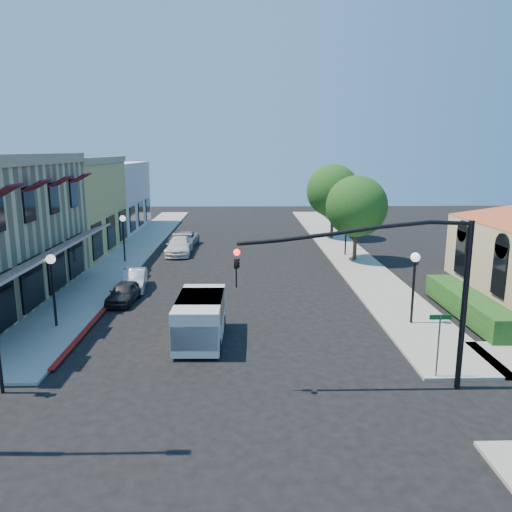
{
  "coord_description": "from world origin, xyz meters",
  "views": [
    {
      "loc": [
        0.44,
        -14.71,
        8.29
      ],
      "look_at": [
        1.09,
        11.98,
        2.6
      ],
      "focal_mm": 35.0,
      "sensor_mm": 36.0,
      "label": 1
    }
  ],
  "objects_px": {
    "street_tree_a": "(357,206)",
    "lamppost_left_near": "(52,272)",
    "signal_mast_arm": "(404,277)",
    "parked_car_b": "(134,280)",
    "street_tree_b": "(333,191)",
    "white_van": "(200,317)",
    "parked_car_d": "(184,239)",
    "parked_car_a": "(124,292)",
    "lamppost_left_far": "(123,227)",
    "parked_car_c": "(179,246)",
    "street_name_sign": "(439,336)",
    "lamppost_right_far": "(346,222)",
    "lamppost_right_near": "(415,270)"
  },
  "relations": [
    {
      "from": "street_tree_b",
      "to": "white_van",
      "type": "xyz_separation_m",
      "value": [
        -10.3,
        -25.89,
        -3.39
      ]
    },
    {
      "from": "street_tree_b",
      "to": "lamppost_right_far",
      "type": "xyz_separation_m",
      "value": [
        -0.3,
        -8.0,
        -1.81
      ]
    },
    {
      "from": "street_tree_b",
      "to": "lamppost_left_far",
      "type": "height_order",
      "value": "street_tree_b"
    },
    {
      "from": "parked_car_a",
      "to": "lamppost_left_far",
      "type": "bearing_deg",
      "value": 108.14
    },
    {
      "from": "parked_car_a",
      "to": "parked_car_d",
      "type": "bearing_deg",
      "value": 90.3
    },
    {
      "from": "parked_car_d",
      "to": "lamppost_right_far",
      "type": "bearing_deg",
      "value": -13.24
    },
    {
      "from": "street_name_sign",
      "to": "lamppost_right_near",
      "type": "distance_m",
      "value": 5.98
    },
    {
      "from": "lamppost_left_near",
      "to": "parked_car_a",
      "type": "relative_size",
      "value": 1.06
    },
    {
      "from": "signal_mast_arm",
      "to": "white_van",
      "type": "height_order",
      "value": "signal_mast_arm"
    },
    {
      "from": "street_name_sign",
      "to": "white_van",
      "type": "distance_m",
      "value": 9.82
    },
    {
      "from": "street_tree_a",
      "to": "parked_car_d",
      "type": "height_order",
      "value": "street_tree_a"
    },
    {
      "from": "lamppost_right_near",
      "to": "parked_car_d",
      "type": "bearing_deg",
      "value": 123.18
    },
    {
      "from": "street_tree_a",
      "to": "parked_car_a",
      "type": "height_order",
      "value": "street_tree_a"
    },
    {
      "from": "street_tree_b",
      "to": "street_name_sign",
      "type": "xyz_separation_m",
      "value": [
        -1.3,
        -29.8,
        -2.85
      ]
    },
    {
      "from": "street_tree_a",
      "to": "signal_mast_arm",
      "type": "height_order",
      "value": "street_tree_a"
    },
    {
      "from": "signal_mast_arm",
      "to": "lamppost_left_far",
      "type": "distance_m",
      "value": 25.07
    },
    {
      "from": "street_tree_b",
      "to": "white_van",
      "type": "height_order",
      "value": "street_tree_b"
    },
    {
      "from": "signal_mast_arm",
      "to": "street_tree_b",
      "type": "bearing_deg",
      "value": 84.49
    },
    {
      "from": "street_tree_b",
      "to": "parked_car_b",
      "type": "xyz_separation_m",
      "value": [
        -15.0,
        -17.43,
        -3.93
      ]
    },
    {
      "from": "lamppost_left_near",
      "to": "street_tree_a",
      "type": "bearing_deg",
      "value": 38.98
    },
    {
      "from": "lamppost_right_near",
      "to": "parked_car_a",
      "type": "bearing_deg",
      "value": 164.78
    },
    {
      "from": "signal_mast_arm",
      "to": "parked_car_c",
      "type": "distance_m",
      "value": 26.03
    },
    {
      "from": "lamppost_left_far",
      "to": "parked_car_c",
      "type": "height_order",
      "value": "lamppost_left_far"
    },
    {
      "from": "street_tree_a",
      "to": "lamppost_left_near",
      "type": "relative_size",
      "value": 1.82
    },
    {
      "from": "white_van",
      "to": "parked_car_a",
      "type": "relative_size",
      "value": 1.35
    },
    {
      "from": "signal_mast_arm",
      "to": "parked_car_a",
      "type": "xyz_separation_m",
      "value": [
        -12.06,
        10.5,
        -3.51
      ]
    },
    {
      "from": "street_tree_a",
      "to": "parked_car_b",
      "type": "height_order",
      "value": "street_tree_a"
    },
    {
      "from": "signal_mast_arm",
      "to": "parked_car_d",
      "type": "distance_m",
      "value": 29.09
    },
    {
      "from": "street_tree_a",
      "to": "street_name_sign",
      "type": "relative_size",
      "value": 2.59
    },
    {
      "from": "lamppost_left_near",
      "to": "lamppost_left_far",
      "type": "xyz_separation_m",
      "value": [
        0.0,
        14.0,
        0.0
      ]
    },
    {
      "from": "white_van",
      "to": "parked_car_c",
      "type": "height_order",
      "value": "white_van"
    },
    {
      "from": "signal_mast_arm",
      "to": "lamppost_left_near",
      "type": "relative_size",
      "value": 2.24
    },
    {
      "from": "street_tree_a",
      "to": "parked_car_c",
      "type": "height_order",
      "value": "street_tree_a"
    },
    {
      "from": "street_name_sign",
      "to": "lamppost_right_far",
      "type": "bearing_deg",
      "value": 87.37
    },
    {
      "from": "street_tree_a",
      "to": "parked_car_b",
      "type": "relative_size",
      "value": 1.72
    },
    {
      "from": "street_tree_a",
      "to": "lamppost_right_near",
      "type": "distance_m",
      "value": 14.08
    },
    {
      "from": "signal_mast_arm",
      "to": "parked_car_d",
      "type": "xyz_separation_m",
      "value": [
        -10.66,
        26.85,
        -3.46
      ]
    },
    {
      "from": "street_name_sign",
      "to": "parked_car_d",
      "type": "xyz_separation_m",
      "value": [
        -12.3,
        26.14,
        -1.08
      ]
    },
    {
      "from": "lamppost_right_far",
      "to": "street_name_sign",
      "type": "bearing_deg",
      "value": -92.63
    },
    {
      "from": "signal_mast_arm",
      "to": "parked_car_c",
      "type": "bearing_deg",
      "value": 114.39
    },
    {
      "from": "street_tree_a",
      "to": "parked_car_d",
      "type": "xyz_separation_m",
      "value": [
        -13.6,
        6.34,
        -3.57
      ]
    },
    {
      "from": "street_tree_b",
      "to": "lamppost_left_far",
      "type": "xyz_separation_m",
      "value": [
        -17.3,
        -10.0,
        -1.81
      ]
    },
    {
      "from": "street_tree_a",
      "to": "lamppost_left_far",
      "type": "bearing_deg",
      "value": 180.0
    },
    {
      "from": "signal_mast_arm",
      "to": "parked_car_b",
      "type": "bearing_deg",
      "value": 132.69
    },
    {
      "from": "parked_car_a",
      "to": "street_name_sign",
      "type": "bearing_deg",
      "value": -30.39
    },
    {
      "from": "lamppost_left_near",
      "to": "parked_car_b",
      "type": "height_order",
      "value": "lamppost_left_near"
    },
    {
      "from": "street_tree_a",
      "to": "white_van",
      "type": "bearing_deg",
      "value": -122.94
    },
    {
      "from": "street_tree_a",
      "to": "parked_car_d",
      "type": "bearing_deg",
      "value": 155.0
    },
    {
      "from": "street_name_sign",
      "to": "lamppost_left_far",
      "type": "distance_m",
      "value": 25.48
    },
    {
      "from": "signal_mast_arm",
      "to": "street_name_sign",
      "type": "xyz_separation_m",
      "value": [
        1.64,
        0.7,
        -2.39
      ]
    }
  ]
}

